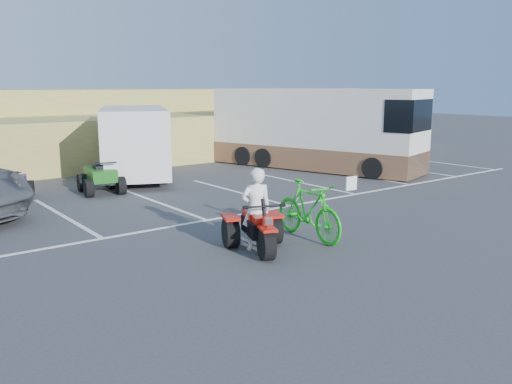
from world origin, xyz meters
TOP-DOWN VIEW (x-y plane):
  - ground at (0.00, 0.00)m, footprint 100.00×100.00m
  - parking_stripes at (0.87, 4.07)m, footprint 28.00×5.16m
  - grass_embankment at (0.00, 15.48)m, footprint 40.00×8.50m
  - red_trike_atv at (-0.55, -0.41)m, footprint 1.74×1.98m
  - rider at (-0.50, -0.27)m, footprint 0.72×0.60m
  - green_dirt_bike at (0.88, -0.33)m, footprint 0.73×2.17m
  - cargo_trailer at (1.26, 9.17)m, footprint 4.16×5.81m
  - rv_motorhome at (8.10, 7.14)m, footprint 4.60×8.95m
  - quad_atv_blue at (-3.16, 8.00)m, footprint 1.44×1.64m
  - quad_atv_green at (-0.74, 7.38)m, footprint 1.43×1.77m

SIDE VIEW (x-z plane):
  - ground at x=0.00m, z-range 0.00..0.00m
  - red_trike_atv at x=-0.55m, z-range -0.53..0.53m
  - quad_atv_blue at x=-3.16m, z-range -0.45..0.45m
  - quad_atv_green at x=-0.74m, z-range -0.52..0.52m
  - parking_stripes at x=0.87m, z-range 0.00..0.01m
  - green_dirt_bike at x=0.88m, z-range 0.00..1.28m
  - rider at x=-0.50m, z-range 0.00..1.69m
  - rv_motorhome at x=8.10m, z-range -0.21..2.92m
  - cargo_trailer at x=1.26m, z-range 0.10..2.62m
  - grass_embankment at x=0.00m, z-range -0.13..2.97m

